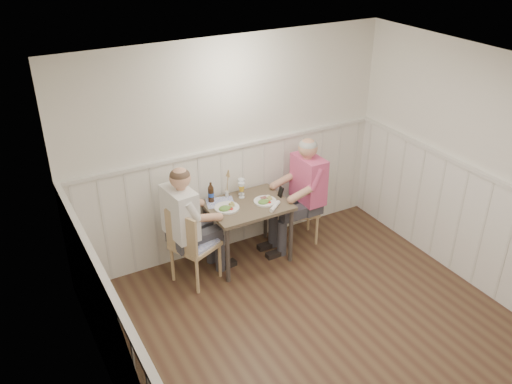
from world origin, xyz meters
TOP-DOWN VIEW (x-y plane):
  - ground_plane at (0.00, 0.00)m, footprint 4.50×4.50m
  - room_shell at (0.00, 0.00)m, footprint 4.04×4.54m
  - wainscot at (0.00, 0.69)m, footprint 4.00×4.49m
  - dining_table at (-0.00, 1.84)m, footprint 0.93×0.70m
  - chair_right at (0.83, 1.89)m, footprint 0.50×0.50m
  - chair_left at (-0.76, 1.74)m, footprint 0.58×0.58m
  - man_in_pink at (0.78, 1.82)m, footprint 0.66×0.46m
  - diner_cream at (-0.79, 1.84)m, footprint 0.69×0.48m
  - plate_man at (0.19, 1.78)m, footprint 0.27×0.27m
  - plate_diner at (-0.27, 1.85)m, footprint 0.29×0.29m
  - beer_glass_a at (0.04, 2.08)m, footprint 0.08×0.08m
  - beer_glass_b at (0.01, 2.01)m, footprint 0.08×0.08m
  - beer_bottle at (-0.35, 2.09)m, footprint 0.07×0.07m
  - rolled_napkin at (0.22, 1.60)m, footprint 0.20×0.17m
  - grass_vase at (-0.14, 2.10)m, footprint 0.04×0.04m
  - gingham_mat at (-0.26, 2.02)m, footprint 0.37×0.33m

SIDE VIEW (x-z plane):
  - ground_plane at x=0.00m, z-range 0.00..0.00m
  - chair_right at x=0.83m, z-range 0.04..0.89m
  - chair_left at x=-0.76m, z-range 0.04..0.98m
  - diner_cream at x=-0.79m, z-range -0.12..1.30m
  - man_in_pink at x=0.78m, z-range -0.12..1.32m
  - dining_table at x=0.00m, z-range 0.27..1.02m
  - wainscot at x=0.00m, z-range 0.02..1.36m
  - gingham_mat at x=-0.26m, z-range 0.75..0.76m
  - plate_man at x=0.19m, z-range 0.74..0.81m
  - plate_diner at x=-0.27m, z-range 0.74..0.81m
  - rolled_napkin at x=0.22m, z-range 0.75..0.80m
  - beer_bottle at x=-0.35m, z-range 0.74..0.99m
  - beer_glass_b at x=0.01m, z-range 0.78..0.98m
  - beer_glass_a at x=0.04m, z-range 0.79..0.99m
  - grass_vase at x=-0.14m, z-range 0.73..1.10m
  - room_shell at x=0.00m, z-range 0.22..2.82m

